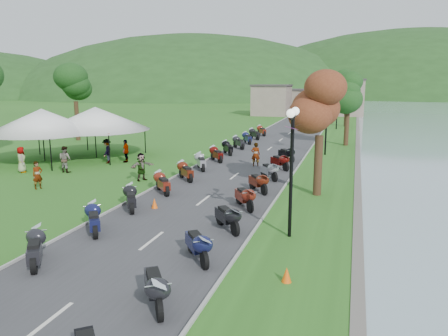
% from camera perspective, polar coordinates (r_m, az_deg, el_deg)
% --- Properties ---
extents(road, '(7.00, 120.00, 0.02)m').
position_cam_1_polar(road, '(39.56, 6.00, 2.54)').
color(road, '#3D3D41').
rests_on(road, ground).
extents(hills_backdrop, '(360.00, 120.00, 76.00)m').
position_cam_1_polar(hills_backdrop, '(198.64, 14.84, 9.30)').
color(hills_backdrop, '#285621').
rests_on(hills_backdrop, ground).
extents(far_building, '(18.00, 16.00, 5.00)m').
position_cam_1_polar(far_building, '(84.00, 10.53, 8.80)').
color(far_building, gray).
rests_on(far_building, ground).
extents(moto_row_left, '(2.60, 51.65, 1.10)m').
position_cam_1_polar(moto_row_left, '(25.47, -6.59, -1.19)').
color(moto_row_left, '#331411').
rests_on(moto_row_left, ground).
extents(moto_row_right, '(2.60, 38.15, 1.10)m').
position_cam_1_polar(moto_row_right, '(16.57, -1.49, -8.07)').
color(moto_row_right, '#331411').
rests_on(moto_row_right, ground).
extents(vendor_tent_main, '(5.64, 5.64, 4.00)m').
position_cam_1_polar(vendor_tent_main, '(36.33, -16.32, 4.52)').
color(vendor_tent_main, white).
rests_on(vendor_tent_main, ground).
extents(vendor_tent_side, '(5.38, 5.38, 4.00)m').
position_cam_1_polar(vendor_tent_side, '(35.40, -22.53, 3.94)').
color(vendor_tent_side, white).
rests_on(vendor_tent_side, ground).
extents(tree_lakeside, '(2.64, 2.64, 7.33)m').
position_cam_1_polar(tree_lakeside, '(23.38, 12.39, 5.23)').
color(tree_lakeside, '#1F4F1B').
rests_on(tree_lakeside, ground).
extents(pedestrian_a, '(0.63, 0.71, 1.59)m').
position_cam_1_polar(pedestrian_a, '(27.00, -23.05, -2.52)').
color(pedestrian_a, slate).
rests_on(pedestrian_a, ground).
extents(pedestrian_b, '(0.93, 0.61, 1.77)m').
position_cam_1_polar(pedestrian_b, '(31.16, -19.95, -0.52)').
color(pedestrian_b, slate).
rests_on(pedestrian_b, ground).
extents(pedestrian_c, '(0.78, 1.26, 1.82)m').
position_cam_1_polar(pedestrian_c, '(33.63, -14.95, 0.62)').
color(pedestrian_c, slate).
rests_on(pedestrian_c, ground).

